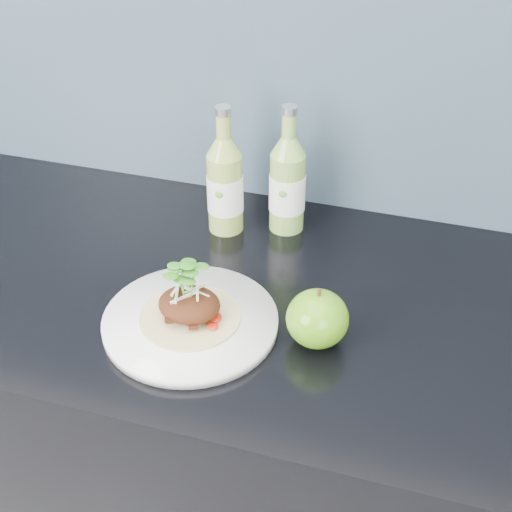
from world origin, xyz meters
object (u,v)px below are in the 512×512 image
at_px(green_apple, 317,319).
at_px(cider_bottle_right, 287,184).
at_px(cider_bottle_left, 225,185).
at_px(dinner_plate, 191,322).

height_order(green_apple, cider_bottle_right, cider_bottle_right).
distance_m(green_apple, cider_bottle_left, 0.32).
bearing_deg(cider_bottle_left, green_apple, -62.00).
height_order(cider_bottle_left, cider_bottle_right, same).
bearing_deg(cider_bottle_right, cider_bottle_left, 178.97).
bearing_deg(cider_bottle_right, green_apple, -86.34).
relative_size(dinner_plate, green_apple, 2.77).
bearing_deg(dinner_plate, green_apple, 6.95).
height_order(green_apple, cider_bottle_left, cider_bottle_left).
distance_m(cider_bottle_left, cider_bottle_right, 0.10).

